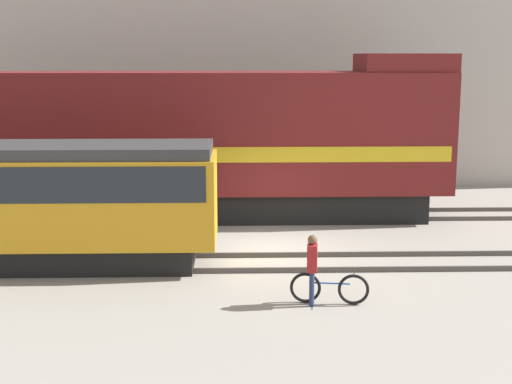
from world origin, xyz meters
TOP-DOWN VIEW (x-y plane):
  - ground_plane at (0.00, 0.00)m, footprint 120.00×120.00m
  - track_near at (0.00, -1.65)m, footprint 60.00×1.51m
  - track_far at (0.00, 4.09)m, footprint 60.00×1.51m
  - building_backdrop at (0.00, 12.90)m, footprint 32.51×6.00m
  - freight_locomotive at (-3.17, 4.09)m, footprint 19.24×3.04m
  - streetcar at (-6.31, -1.65)m, footprint 9.88×2.54m
  - bicycle at (1.27, -4.71)m, footprint 1.78×0.46m
  - person at (0.86, -4.80)m, footprint 0.27×0.39m

SIDE VIEW (x-z plane):
  - ground_plane at x=0.00m, z-range 0.00..0.00m
  - track_near at x=0.00m, z-range 0.00..0.14m
  - track_far at x=0.00m, z-range 0.00..0.14m
  - bicycle at x=1.27m, z-range -0.03..0.74m
  - person at x=0.86m, z-range 0.17..1.79m
  - streetcar at x=-6.31m, z-range 0.24..3.51m
  - freight_locomotive at x=-3.17m, z-range -0.18..5.40m
  - building_backdrop at x=0.00m, z-range 0.00..12.44m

